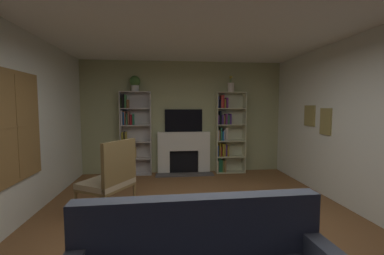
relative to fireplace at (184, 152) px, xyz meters
name	(u,v)px	position (x,y,z in m)	size (l,w,h in m)	color
ground_plane	(203,238)	(0.00, -3.17, -0.52)	(7.83, 7.83, 0.00)	brown
wall_back_accent	(183,117)	(0.00, 0.13, 0.84)	(4.98, 0.06, 2.71)	tan
ceiling	(204,9)	(0.00, -3.17, 2.22)	(4.98, 6.65, 0.06)	white
fireplace	(184,152)	(0.00, 0.00, 0.00)	(1.37, 0.48, 1.01)	white
tv	(184,121)	(0.00, 0.07, 0.76)	(0.91, 0.06, 0.55)	black
bookshelf_left	(132,134)	(-1.23, 0.00, 0.44)	(0.72, 0.27, 1.97)	beige
bookshelf_right	(226,133)	(1.05, -0.01, 0.46)	(0.72, 0.30, 1.97)	beige
potted_plant	(135,83)	(-1.14, -0.05, 1.65)	(0.25, 0.25, 0.36)	silver
vase_with_flowers	(231,87)	(1.14, -0.05, 1.57)	(0.16, 0.16, 0.39)	silver
armchair	(111,178)	(-1.29, -2.23, 0.02)	(0.88, 0.91, 1.12)	brown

